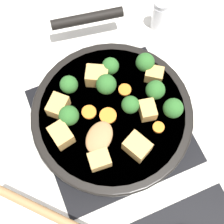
% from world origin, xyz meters
% --- Properties ---
extents(ground_plane, '(2.40, 2.40, 0.00)m').
position_xyz_m(ground_plane, '(0.00, 0.00, 0.00)').
color(ground_plane, white).
extents(front_burner_grate, '(0.31, 0.31, 0.03)m').
position_xyz_m(front_burner_grate, '(0.00, 0.00, 0.01)').
color(front_burner_grate, black).
rests_on(front_burner_grate, ground_plane).
extents(skillet_pan, '(0.33, 0.43, 0.05)m').
position_xyz_m(skillet_pan, '(-0.00, -0.00, 0.06)').
color(skillet_pan, black).
rests_on(skillet_pan, front_burner_grate).
extents(wooden_spoon, '(0.25, 0.25, 0.02)m').
position_xyz_m(wooden_spoon, '(0.11, 0.11, 0.09)').
color(wooden_spoon, '#A87A4C').
rests_on(wooden_spoon, skillet_pan).
extents(tofu_cube_center_large, '(0.04, 0.05, 0.03)m').
position_xyz_m(tofu_cube_center_large, '(0.11, 0.01, 0.10)').
color(tofu_cube_center_large, tan).
rests_on(tofu_cube_center_large, skillet_pan).
extents(tofu_cube_near_handle, '(0.04, 0.03, 0.03)m').
position_xyz_m(tofu_cube_near_handle, '(0.06, 0.08, 0.10)').
color(tofu_cube_near_handle, tan).
rests_on(tofu_cube_near_handle, skillet_pan).
extents(tofu_cube_east_chunk, '(0.06, 0.05, 0.04)m').
position_xyz_m(tofu_cube_east_chunk, '(0.00, -0.08, 0.10)').
color(tofu_cube_east_chunk, tan).
rests_on(tofu_cube_east_chunk, skillet_pan).
extents(tofu_cube_west_chunk, '(0.05, 0.06, 0.04)m').
position_xyz_m(tofu_cube_west_chunk, '(-0.01, 0.09, 0.10)').
color(tofu_cube_west_chunk, tan).
rests_on(tofu_cube_west_chunk, skillet_pan).
extents(tofu_cube_back_piece, '(0.04, 0.04, 0.03)m').
position_xyz_m(tofu_cube_back_piece, '(-0.06, 0.03, 0.10)').
color(tofu_cube_back_piece, tan).
rests_on(tofu_cube_back_piece, skillet_pan).
extents(tofu_cube_front_piece, '(0.05, 0.04, 0.03)m').
position_xyz_m(tofu_cube_front_piece, '(-0.11, -0.04, 0.09)').
color(tofu_cube_front_piece, tan).
rests_on(tofu_cube_front_piece, skillet_pan).
extents(tofu_cube_mid_small, '(0.05, 0.05, 0.03)m').
position_xyz_m(tofu_cube_mid_small, '(0.09, -0.05, 0.10)').
color(tofu_cube_mid_small, tan).
rests_on(tofu_cube_mid_small, skillet_pan).
extents(broccoli_floret_near_spoon, '(0.04, 0.04, 0.05)m').
position_xyz_m(broccoli_floret_near_spoon, '(-0.01, -0.05, 0.11)').
color(broccoli_floret_near_spoon, '#709956').
rests_on(broccoli_floret_near_spoon, skillet_pan).
extents(broccoli_floret_center_top, '(0.04, 0.04, 0.04)m').
position_xyz_m(broccoli_floret_center_top, '(-0.03, -0.08, 0.11)').
color(broccoli_floret_center_top, '#709956').
rests_on(broccoli_floret_center_top, skillet_pan).
extents(broccoli_floret_east_rim, '(0.04, 0.04, 0.05)m').
position_xyz_m(broccoli_floret_east_rim, '(-0.10, -0.06, 0.11)').
color(broccoli_floret_east_rim, '#709956').
rests_on(broccoli_floret_east_rim, skillet_pan).
extents(broccoli_floret_west_rim, '(0.04, 0.04, 0.05)m').
position_xyz_m(broccoli_floret_west_rim, '(-0.09, 0.00, 0.11)').
color(broccoli_floret_west_rim, '#709956').
rests_on(broccoli_floret_west_rim, skillet_pan).
extents(broccoli_floret_north_edge, '(0.04, 0.04, 0.04)m').
position_xyz_m(broccoli_floret_north_edge, '(-0.03, 0.01, 0.11)').
color(broccoli_floret_north_edge, '#709956').
rests_on(broccoli_floret_north_edge, skillet_pan).
extents(broccoli_floret_south_cluster, '(0.04, 0.04, 0.05)m').
position_xyz_m(broccoli_floret_south_cluster, '(0.08, -0.02, 0.11)').
color(broccoli_floret_south_cluster, '#709956').
rests_on(broccoli_floret_south_cluster, skillet_pan).
extents(broccoli_floret_mid_floret, '(0.04, 0.04, 0.04)m').
position_xyz_m(broccoli_floret_mid_floret, '(0.06, -0.08, 0.11)').
color(broccoli_floret_mid_floret, '#709956').
rests_on(broccoli_floret_mid_floret, skillet_pan).
extents(broccoli_floret_small_inner, '(0.04, 0.04, 0.05)m').
position_xyz_m(broccoli_floret_small_inner, '(-0.11, 0.05, 0.11)').
color(broccoli_floret_small_inner, '#709956').
rests_on(broccoli_floret_small_inner, skillet_pan).
extents(carrot_slice_orange_thin, '(0.02, 0.02, 0.01)m').
position_xyz_m(carrot_slice_orange_thin, '(-0.07, 0.07, 0.08)').
color(carrot_slice_orange_thin, orange).
rests_on(carrot_slice_orange_thin, skillet_pan).
extents(carrot_slice_near_center, '(0.03, 0.03, 0.01)m').
position_xyz_m(carrot_slice_near_center, '(-0.04, -0.03, 0.08)').
color(carrot_slice_near_center, orange).
rests_on(carrot_slice_near_center, skillet_pan).
extents(carrot_slice_edge_slice, '(0.03, 0.03, 0.01)m').
position_xyz_m(carrot_slice_edge_slice, '(0.01, 0.01, 0.08)').
color(carrot_slice_edge_slice, orange).
rests_on(carrot_slice_edge_slice, skillet_pan).
extents(carrot_slice_under_broccoli, '(0.03, 0.03, 0.01)m').
position_xyz_m(carrot_slice_under_broccoli, '(0.04, -0.02, 0.08)').
color(carrot_slice_under_broccoli, orange).
rests_on(carrot_slice_under_broccoli, skillet_pan).
extents(salt_shaker, '(0.04, 0.04, 0.09)m').
position_xyz_m(salt_shaker, '(-0.21, -0.20, 0.04)').
color(salt_shaker, white).
rests_on(salt_shaker, ground_plane).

